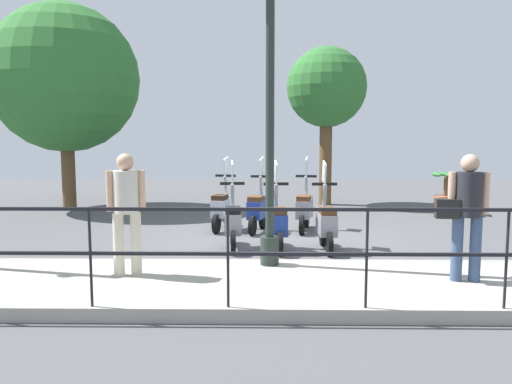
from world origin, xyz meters
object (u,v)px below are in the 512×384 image
Objects in this scene: potted_palm at (445,196)px; scooter_far_0 at (304,208)px; scooter_far_1 at (258,209)px; scooter_far_2 at (222,207)px; tree_large at (65,79)px; lamp_post_near at (270,127)px; tree_distant at (327,89)px; scooter_near_0 at (326,223)px; scooter_near_1 at (277,223)px; pedestrian_with_bag at (466,208)px; scooter_near_2 at (233,222)px; pedestrian_distant at (126,205)px.

scooter_far_0 is at bearing 123.67° from potted_palm.
potted_palm is at bearing -47.23° from scooter_far_1.
scooter_far_1 is 1.00× the size of scooter_far_2.
lamp_post_near is at bearing -140.46° from tree_large.
tree_large is at bearing 67.14° from scooter_far_2.
tree_distant is 6.66m from scooter_near_0.
scooter_near_1 and scooter_far_1 have the same top height.
scooter_far_2 is at bearing 45.19° from pedestrian_with_bag.
scooter_near_0 is at bearing -161.49° from scooter_far_0.
pedestrian_with_bag is at bearing -146.64° from scooter_far_0.
scooter_near_0 is at bearing -97.69° from scooter_near_2.
potted_palm is at bearing -55.30° from scooter_near_2.
potted_palm is at bearing -93.89° from tree_large.
pedestrian_with_bag is 2.79m from scooter_near_0.
pedestrian_with_bag is 1.03× the size of scooter_far_1.
scooter_near_1 and scooter_far_2 have the same top height.
scooter_near_2 and scooter_far_2 have the same top height.
scooter_far_1 is at bearing -122.49° from tree_large.
lamp_post_near is at bearing 170.23° from scooter_near_1.
scooter_near_2 is at bearing -135.85° from tree_large.
scooter_far_1 is at bearing 3.66° from lamp_post_near.
tree_large is at bearing 71.51° from scooter_far_1.
scooter_far_1 is (-3.31, -5.20, -3.02)m from tree_large.
pedestrian_distant reaches higher than scooter_far_2.
scooter_near_2 and scooter_far_1 have the same top height.
scooter_far_2 is at bearing 153.38° from pedestrian_distant.
tree_large is 7.18m from tree_distant.
tree_large reaches higher than tree_distant.
tree_large is 8.68m from scooter_near_0.
pedestrian_with_bag reaches higher than potted_palm.
tree_distant reaches higher than scooter_near_2.
scooter_far_0 is (3.89, -2.63, -0.60)m from pedestrian_distant.
scooter_near_1 is (0.01, 0.84, 0.00)m from scooter_near_0.
scooter_far_2 is (1.89, 1.11, 0.00)m from scooter_near_1.
scooter_far_2 is (4.00, -0.90, -0.60)m from pedestrian_distant.
scooter_near_0 is (2.31, 1.44, -0.60)m from pedestrian_with_bag.
scooter_near_1 is at bearing -131.99° from tree_large.
scooter_far_2 is at bearing 15.60° from lamp_post_near.
lamp_post_near is 3.92m from scooter_far_2.
tree_distant reaches higher than scooter_far_1.
tree_large reaches higher than pedestrian_distant.
pedestrian_with_bag reaches higher than scooter_far_1.
potted_palm is 0.69× the size of scooter_near_0.
scooter_near_0 and scooter_near_2 have the same top height.
pedestrian_with_bag reaches higher than scooter_near_1.
pedestrian_distant is 1.50× the size of potted_palm.
pedestrian_distant reaches higher than scooter_near_1.
scooter_far_0 is at bearing -12.91° from lamp_post_near.
tree_distant reaches higher than pedestrian_distant.
pedestrian_with_bag is 1.03× the size of scooter_near_1.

